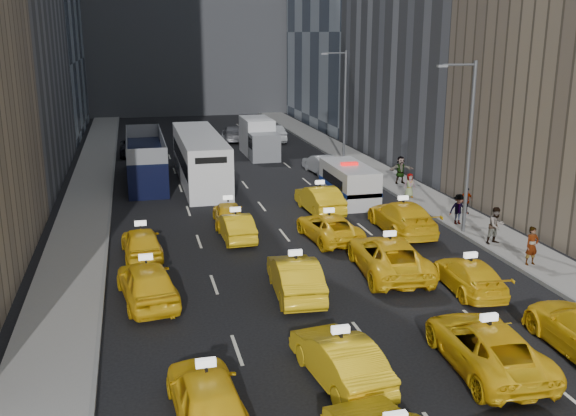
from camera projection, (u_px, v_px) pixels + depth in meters
The scene contains 35 objects.
ground at pixel (384, 363), 20.74m from camera, with size 160.00×160.00×0.00m, color black.
sidewalk_west at pixel (89, 196), 41.75m from camera, with size 3.00×90.00×0.15m, color gray.
sidewalk_east at pixel (390, 179), 46.55m from camera, with size 3.00×90.00×0.15m, color gray.
curb_west at pixel (112, 194), 42.08m from camera, with size 0.15×90.00×0.18m, color slate.
curb_east at pixel (371, 180), 46.21m from camera, with size 0.15×90.00×0.18m, color slate.
streetlight_near at pixel (468, 142), 32.79m from camera, with size 2.15×0.22×9.00m.
streetlight_far at pixel (343, 103), 51.53m from camera, with size 2.15×0.22×9.00m.
taxi_4 at pixel (207, 396), 17.41m from camera, with size 1.85×4.59×1.57m, color yellow.
taxi_5 at pixel (340, 359), 19.47m from camera, with size 1.59×4.56×1.50m, color yellow.
taxi_6 at pixel (487, 346), 20.29m from camera, with size 2.50×5.41×1.50m, color yellow.
taxi_8 at pixel (147, 282), 25.24m from camera, with size 1.97×4.89×1.67m, color yellow.
taxi_9 at pixel (295, 276), 25.92m from camera, with size 1.69×4.85×1.60m, color yellow.
taxi_10 at pixel (389, 256), 28.26m from camera, with size 2.71×5.88×1.63m, color yellow.
taxi_11 at pixel (469, 275), 26.42m from camera, with size 1.86×4.58×1.33m, color yellow.
taxi_12 at pixel (142, 243), 30.33m from camera, with size 1.74×4.31×1.47m, color yellow.
taxi_13 at pixel (236, 226), 33.02m from camera, with size 1.46×4.18×1.38m, color yellow.
taxi_14 at pixel (329, 227), 32.94m from camera, with size 2.25×4.88×1.36m, color yellow.
taxi_15 at pixel (402, 217), 34.16m from camera, with size 2.35×5.78×1.68m, color yellow.
taxi_16 at pixel (228, 213), 35.49m from camera, with size 1.60×3.97×1.35m, color yellow.
taxi_17 at pixel (320, 199), 38.02m from camera, with size 1.70×4.88×1.61m, color yellow.
nypd_van at pixel (349, 184), 40.50m from camera, with size 2.79×5.98×2.49m.
double_decker at pixel (146, 159), 45.79m from camera, with size 3.26×11.48×3.30m.
city_bus at pixel (200, 159), 45.46m from camera, with size 4.51×13.65×3.46m.
box_truck at pixel (259, 138), 55.46m from camera, with size 2.96×7.09×3.16m.
misc_car_0 at pixel (321, 164), 48.67m from camera, with size 1.51×4.34×1.43m, color #A7AAAF.
misc_car_1 at pixel (135, 146), 56.15m from camera, with size 2.50×5.43×1.51m, color black.
misc_car_2 at pixel (233, 134), 63.14m from camera, with size 2.07×5.09×1.48m, color slate.
misc_car_3 at pixel (190, 140), 59.66m from camera, with size 1.66×4.12×1.40m, color black.
misc_car_4 at pixel (271, 133), 62.74m from camera, with size 1.76×5.04×1.66m, color #A7AAAE.
pedestrian_0 at pixel (532, 246), 28.92m from camera, with size 0.65×0.42×1.78m, color gray.
pedestrian_1 at pixel (496, 225), 31.81m from camera, with size 0.91×0.50×1.87m, color gray.
pedestrian_2 at pixel (459, 209), 35.11m from camera, with size 1.09×0.45×1.69m, color gray.
pedestrian_3 at pixel (466, 201), 37.14m from camera, with size 0.92×0.42×1.57m, color gray.
pedestrian_4 at pixel (410, 185), 40.93m from camera, with size 0.76×0.41×1.55m, color gray.
pedestrian_5 at pixel (401, 170), 44.63m from camera, with size 1.79×0.51×1.93m, color gray.
Camera 1 is at (-7.46, -17.41, 10.30)m, focal length 40.00 mm.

